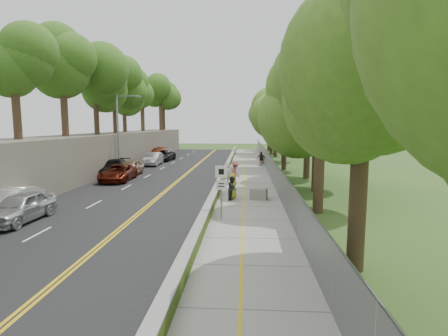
% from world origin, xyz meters
% --- Properties ---
extents(ground, '(140.00, 140.00, 0.00)m').
position_xyz_m(ground, '(0.00, 0.00, 0.00)').
color(ground, '#33511E').
rests_on(ground, ground).
extents(road, '(11.20, 66.00, 0.04)m').
position_xyz_m(road, '(-5.40, 15.00, 0.02)').
color(road, black).
rests_on(road, ground).
extents(sidewalk, '(4.20, 66.00, 0.05)m').
position_xyz_m(sidewalk, '(2.55, 15.00, 0.03)').
color(sidewalk, gray).
rests_on(sidewalk, ground).
extents(jersey_barrier, '(0.42, 66.00, 0.60)m').
position_xyz_m(jersey_barrier, '(0.25, 15.00, 0.30)').
color(jersey_barrier, '#7DC516').
rests_on(jersey_barrier, ground).
extents(rock_embankment, '(5.00, 66.00, 4.00)m').
position_xyz_m(rock_embankment, '(-13.50, 15.00, 2.00)').
color(rock_embankment, '#595147').
rests_on(rock_embankment, ground).
extents(chainlink_fence, '(0.04, 66.00, 2.00)m').
position_xyz_m(chainlink_fence, '(4.65, 15.00, 1.00)').
color(chainlink_fence, slate).
rests_on(chainlink_fence, ground).
extents(trees_embankment, '(6.40, 66.00, 13.00)m').
position_xyz_m(trees_embankment, '(-13.00, 15.00, 10.50)').
color(trees_embankment, '#417421').
rests_on(trees_embankment, rock_embankment).
extents(trees_fenceside, '(7.00, 66.00, 14.00)m').
position_xyz_m(trees_fenceside, '(7.00, 15.00, 7.00)').
color(trees_fenceside, '#5A8C2B').
rests_on(trees_fenceside, ground).
extents(streetlight, '(2.52, 0.22, 8.00)m').
position_xyz_m(streetlight, '(-10.46, 14.00, 4.64)').
color(streetlight, gray).
rests_on(streetlight, ground).
extents(signpost, '(0.62, 0.09, 3.10)m').
position_xyz_m(signpost, '(1.05, -3.02, 1.96)').
color(signpost, gray).
rests_on(signpost, sidewalk).
extents(construction_barrel, '(0.59, 0.59, 0.98)m').
position_xyz_m(construction_barrel, '(4.30, 23.26, 0.54)').
color(construction_barrel, '#D1621A').
rests_on(construction_barrel, sidewalk).
extents(concrete_block, '(1.24, 1.02, 0.73)m').
position_xyz_m(concrete_block, '(3.20, 2.22, 0.41)').
color(concrete_block, gray).
rests_on(concrete_block, sidewalk).
extents(car_0, '(1.94, 4.52, 1.52)m').
position_xyz_m(car_0, '(-9.28, -4.03, 0.80)').
color(car_0, '#AFAFB4').
rests_on(car_0, road).
extents(car_1, '(1.74, 4.70, 1.54)m').
position_xyz_m(car_1, '(-10.60, -3.03, 0.81)').
color(car_1, silver).
rests_on(car_1, road).
extents(car_2, '(2.72, 5.33, 1.44)m').
position_xyz_m(car_2, '(-9.00, 9.04, 0.76)').
color(car_2, '#5E180D').
rests_on(car_2, road).
extents(car_3, '(2.68, 5.60, 1.57)m').
position_xyz_m(car_3, '(-10.42, 11.96, 0.83)').
color(car_3, black).
rests_on(car_3, road).
extents(car_4, '(1.84, 4.57, 1.56)m').
position_xyz_m(car_4, '(-9.00, 12.29, 0.82)').
color(car_4, tan).
rests_on(car_4, road).
extents(car_5, '(1.82, 4.77, 1.55)m').
position_xyz_m(car_5, '(-9.00, 21.00, 0.82)').
color(car_5, '#A2A3A9').
rests_on(car_5, road).
extents(car_6, '(2.75, 5.33, 1.44)m').
position_xyz_m(car_6, '(-9.00, 26.14, 0.76)').
color(car_6, black).
rests_on(car_6, road).
extents(car_7, '(2.64, 5.83, 1.66)m').
position_xyz_m(car_7, '(-10.12, 27.98, 0.87)').
color(car_7, maroon).
rests_on(car_7, road).
extents(car_8, '(2.14, 4.44, 1.46)m').
position_xyz_m(car_8, '(-10.60, 32.51, 0.77)').
color(car_8, white).
rests_on(car_8, road).
extents(painter_0, '(0.71, 0.93, 1.70)m').
position_xyz_m(painter_0, '(1.45, 2.44, 0.90)').
color(painter_0, gold).
rests_on(painter_0, sidewalk).
extents(painter_1, '(0.44, 0.63, 1.65)m').
position_xyz_m(painter_1, '(0.87, 8.34, 0.88)').
color(painter_1, beige).
rests_on(painter_1, sidewalk).
extents(painter_2, '(0.79, 0.91, 1.59)m').
position_xyz_m(painter_2, '(1.45, 1.74, 0.84)').
color(painter_2, '#222128').
rests_on(painter_2, sidewalk).
extents(painter_3, '(1.13, 1.41, 1.90)m').
position_xyz_m(painter_3, '(1.45, 8.13, 1.00)').
color(painter_3, '#994B43').
rests_on(painter_3, sidewalk).
extents(person_far, '(1.06, 0.64, 1.69)m').
position_xyz_m(person_far, '(4.20, 21.41, 0.89)').
color(person_far, black).
rests_on(person_far, sidewalk).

